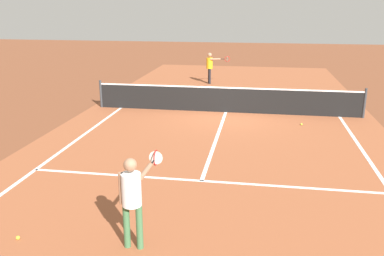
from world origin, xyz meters
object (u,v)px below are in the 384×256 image
Objects in this scene: player_far at (210,65)px; tennis_ball_by_baseline at (18,238)px; player_near at (132,193)px; net at (226,99)px; tennis_ball_near_net at (301,124)px.

player_far is 23.71× the size of tennis_ball_by_baseline.
player_near reaches higher than player_far.
player_near is at bearing -94.47° from net.
net is 3.01m from tennis_ball_near_net.
net is 5.94m from player_far.
tennis_ball_near_net is (5.42, 8.03, 0.00)m from tennis_ball_by_baseline.
tennis_ball_by_baseline is (-1.45, -15.13, -0.93)m from player_far.
tennis_ball_by_baseline and tennis_ball_near_net have the same top height.
player_far is 23.71× the size of tennis_ball_near_net.
player_near is at bearing 3.64° from tennis_ball_by_baseline.
player_far is at bearing 102.86° from net.
tennis_ball_by_baseline is 1.00× the size of tennis_ball_near_net.
net is at bearing 73.53° from tennis_ball_by_baseline.
player_far is at bearing 92.28° from player_near.
tennis_ball_near_net is at bearing -26.52° from net.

